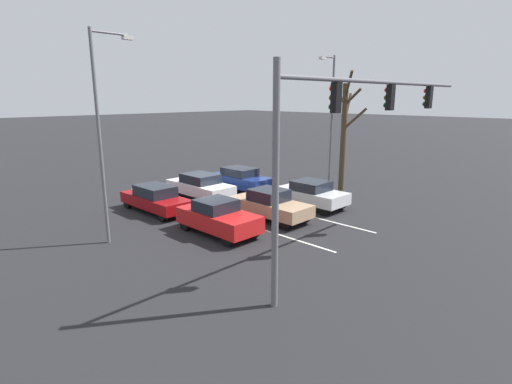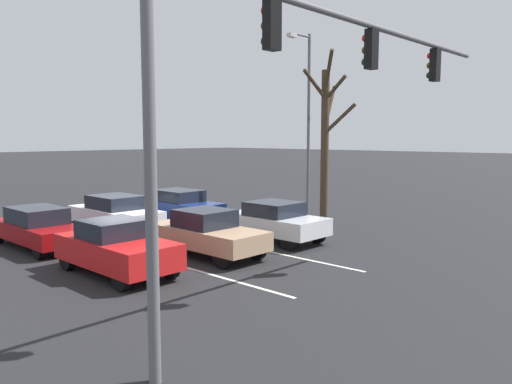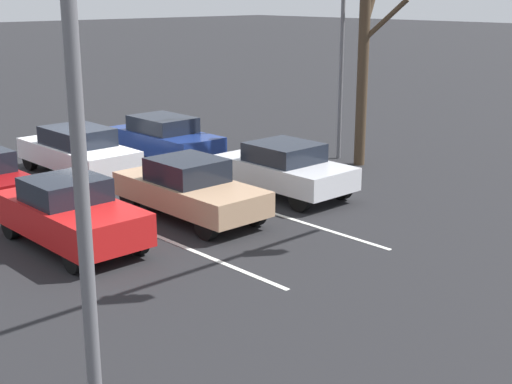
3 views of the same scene
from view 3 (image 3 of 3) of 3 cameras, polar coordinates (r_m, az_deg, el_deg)
name	(u,v)px [view 3 (image 3 of 3)]	position (r m, az deg, el deg)	size (l,w,h in m)	color
ground_plane	(89,178)	(22.90, -13.24, 1.08)	(240.00, 240.00, 0.00)	black
lane_stripe_left_divider	(173,182)	(21.98, -6.65, 0.81)	(0.12, 16.37, 0.01)	silver
lane_stripe_center_divider	(77,203)	(20.28, -14.15, -0.84)	(0.12, 16.37, 0.01)	silver
car_tan_midlane_front	(189,188)	(18.27, -5.37, 0.28)	(1.79, 4.42, 1.55)	tan
car_silver_leftlane_front	(284,168)	(20.29, 2.28, 1.92)	(1.93, 4.05, 1.51)	silver
car_red_rightlane_front	(70,213)	(16.69, -14.66, -1.64)	(1.83, 4.09, 1.58)	red
car_navy_leftlane_second	(165,138)	(24.62, -7.28, 4.27)	(1.78, 4.36, 1.54)	navy
car_white_midlane_second	(78,151)	(23.18, -14.07, 3.23)	(1.87, 4.61, 1.54)	silver
traffic_signal_gantry	(304,9)	(11.67, 3.86, 14.39)	(12.66, 0.37, 7.10)	slate
street_lamp_left_shoulder	(340,14)	(24.44, 6.74, 13.93)	(1.58, 0.24, 8.67)	slate
bare_tree_near	(365,45)	(23.72, 8.70, 11.55)	(2.75, 1.77, 7.66)	#423323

